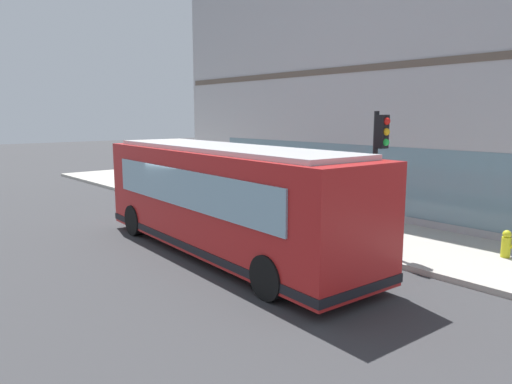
# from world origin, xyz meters

# --- Properties ---
(ground) EXTENTS (120.00, 120.00, 0.00)m
(ground) POSITION_xyz_m (0.00, 0.00, 0.00)
(ground) COLOR #38383A
(sidewalk_curb) EXTENTS (4.19, 40.00, 0.15)m
(sidewalk_curb) POSITION_xyz_m (4.70, 0.00, 0.07)
(sidewalk_curb) COLOR #B2ADA3
(sidewalk_curb) RESTS_ON ground
(building_corner) EXTENTS (7.18, 21.11, 10.18)m
(building_corner) POSITION_xyz_m (10.35, 0.00, 5.08)
(building_corner) COLOR #A8A8AD
(building_corner) RESTS_ON ground
(city_bus_nearside) EXTENTS (3.14, 10.17, 3.07)m
(city_bus_nearside) POSITION_xyz_m (0.04, -1.10, 1.55)
(city_bus_nearside) COLOR red
(city_bus_nearside) RESTS_ON ground
(traffic_light_near_corner) EXTENTS (0.32, 0.49, 3.86)m
(traffic_light_near_corner) POSITION_xyz_m (3.15, -3.98, 2.84)
(traffic_light_near_corner) COLOR black
(traffic_light_near_corner) RESTS_ON sidewalk_curb
(fire_hydrant) EXTENTS (0.35, 0.35, 0.74)m
(fire_hydrant) POSITION_xyz_m (5.23, -6.65, 0.51)
(fire_hydrant) COLOR gold
(fire_hydrant) RESTS_ON sidewalk_curb
(pedestrian_by_light_pole) EXTENTS (0.32, 0.32, 1.56)m
(pedestrian_by_light_pole) POSITION_xyz_m (4.06, 6.23, 1.04)
(pedestrian_by_light_pole) COLOR #B23338
(pedestrian_by_light_pole) RESTS_ON sidewalk_curb
(pedestrian_walking_along_curb) EXTENTS (0.32, 0.32, 1.78)m
(pedestrian_walking_along_curb) POSITION_xyz_m (5.23, 1.17, 1.18)
(pedestrian_walking_along_curb) COLOR #3359A5
(pedestrian_walking_along_curb) RESTS_ON sidewalk_curb
(newspaper_vending_box) EXTENTS (0.44, 0.42, 0.90)m
(newspaper_vending_box) POSITION_xyz_m (3.97, -0.32, 0.60)
(newspaper_vending_box) COLOR #263F99
(newspaper_vending_box) RESTS_ON sidewalk_curb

